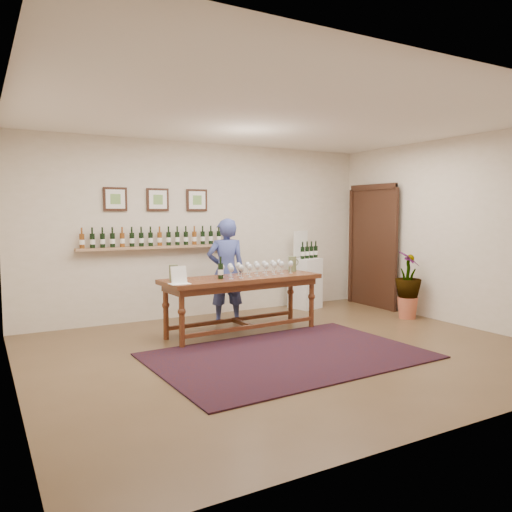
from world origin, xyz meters
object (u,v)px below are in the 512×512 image
display_pedestal (305,283)px  potted_plant (408,285)px  tasting_table (242,285)px  person (226,271)px

display_pedestal → potted_plant: bearing=-59.1°
tasting_table → person: (0.10, 0.71, 0.12)m
display_pedestal → potted_plant: size_ratio=0.95×
tasting_table → potted_plant: potted_plant is taller
display_pedestal → potted_plant: (0.91, -1.53, 0.10)m
tasting_table → display_pedestal: bearing=28.0°
person → tasting_table: bearing=97.9°
tasting_table → display_pedestal: display_pedestal is taller
potted_plant → person: size_ratio=0.58×
potted_plant → display_pedestal: bearing=120.9°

